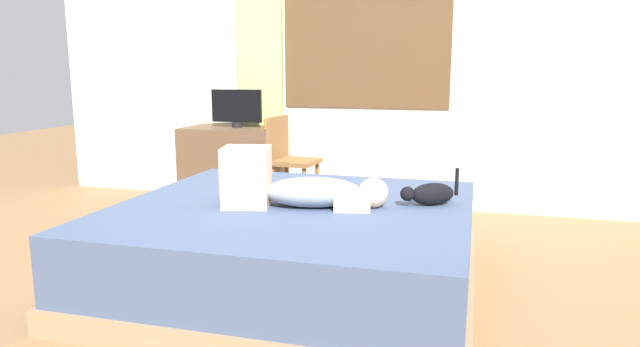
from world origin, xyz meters
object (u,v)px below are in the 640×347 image
Objects in this scene: cat at (430,194)px; tv_monitor at (237,108)px; desk at (234,166)px; cup at (268,123)px; bed at (295,246)px; person_lying at (296,187)px; chair_by_desk at (288,156)px.

tv_monitor reaches higher than cat.
cup is (0.35, -0.01, 0.42)m from desk.
bed is 6.41× the size of cat.
bed is 0.37m from person_lying.
person_lying is at bearing -60.56° from bed.
person_lying reaches higher than desk.
desk reaches higher than cat.
chair_by_desk is (0.22, -0.09, -0.28)m from cup.
bed is 1.84m from chair_by_desk.
bed is 2.29× the size of desk.
tv_monitor reaches higher than bed.
cat is at bearing -39.84° from desk.
cup reaches higher than cat.
cup is (-0.84, 1.80, 0.54)m from bed.
cup is at bearing 157.65° from chair_by_desk.
person_lying is at bearing -162.40° from cat.
tv_monitor is at bearing 177.34° from cup.
cup is at bearing 134.73° from cat.
cat is (0.76, 0.18, 0.32)m from bed.
person_lying is 1.88m from chair_by_desk.
desk is 1.05× the size of chair_by_desk.
cat is 0.37× the size of chair_by_desk.
chair_by_desk is (-0.65, 1.76, -0.11)m from person_lying.
tv_monitor reaches higher than desk.
desk is (-1.23, 1.86, -0.25)m from person_lying.
desk is at bearing 123.33° from person_lying.
bed is 2.19× the size of person_lying.
bed is at bearing -166.51° from cat.
bed is at bearing -70.02° from chair_by_desk.
cat is 0.67× the size of tv_monitor.
desk is at bearing 177.67° from cup.
cat is 0.36× the size of desk.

